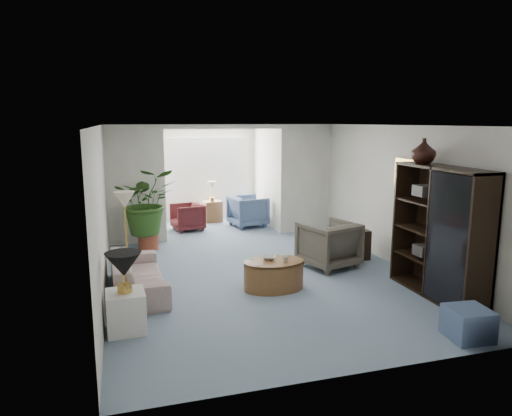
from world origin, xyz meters
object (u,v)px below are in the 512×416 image
object	(u,v)px
plant_pot	(148,242)
sunroom_table	(212,212)
end_table	(126,312)
ottoman	(468,323)
coffee_cup	(285,259)
table_lamp	(123,265)
sunroom_chair_maroon	(187,217)
wingback_chair	(329,244)
cabinet_urn	(424,151)
side_table_dark	(355,244)
coffee_table	(274,275)
coffee_bowl	(269,258)
entertainment_cabinet	(440,232)
sofa	(138,274)
framed_picture	(407,173)
floor_lamp	(124,200)
sunroom_chair_blue	(248,211)

from	to	relation	value
plant_pot	sunroom_table	xyz separation A→B (m)	(1.76, 2.22, 0.11)
end_table	ottoman	xyz separation A→B (m)	(3.92, -1.36, -0.07)
coffee_cup	plant_pot	bearing A→B (deg)	122.12
end_table	table_lamp	bearing A→B (deg)	0.00
sunroom_chair_maroon	sunroom_table	bearing A→B (deg)	125.05
end_table	table_lamp	size ratio (longest dim) A/B	1.16
end_table	table_lamp	world-z (taller)	table_lamp
wingback_chair	cabinet_urn	bearing A→B (deg)	110.15
side_table_dark	coffee_cup	bearing A→B (deg)	-146.90
coffee_cup	coffee_table	bearing A→B (deg)	146.31
coffee_table	coffee_bowl	size ratio (longest dim) A/B	4.30
entertainment_cabinet	sunroom_chair_maroon	xyz separation A→B (m)	(-2.95, 5.30, -0.65)
sunroom_table	sofa	bearing A→B (deg)	-113.95
cabinet_urn	sunroom_table	xyz separation A→B (m)	(-2.20, 5.55, -1.85)
coffee_bowl	entertainment_cabinet	size ratio (longest dim) A/B	0.11
coffee_table	framed_picture	bearing A→B (deg)	6.87
side_table_dark	cabinet_urn	bearing A→B (deg)	-81.20
coffee_bowl	side_table_dark	world-z (taller)	side_table_dark
coffee_bowl	wingback_chair	size ratio (longest dim) A/B	0.25
coffee_cup	entertainment_cabinet	size ratio (longest dim) A/B	0.05
entertainment_cabinet	cabinet_urn	xyz separation A→B (m)	(0.00, 0.50, 1.16)
coffee_bowl	side_table_dark	distance (m)	2.29
side_table_dark	cabinet_urn	world-z (taller)	cabinet_urn
framed_picture	floor_lamp	world-z (taller)	framed_picture
floor_lamp	entertainment_cabinet	xyz separation A→B (m)	(4.39, -2.55, -0.28)
sofa	side_table_dark	world-z (taller)	side_table_dark
framed_picture	floor_lamp	size ratio (longest dim) A/B	1.39
sunroom_chair_maroon	sunroom_table	distance (m)	1.06
ottoman	table_lamp	bearing A→B (deg)	160.89
floor_lamp	table_lamp	bearing A→B (deg)	-91.60
end_table	sunroom_chair_maroon	distance (m)	5.46
sunroom_chair_maroon	framed_picture	bearing A→B (deg)	28.12
floor_lamp	framed_picture	bearing A→B (deg)	-15.76
table_lamp	cabinet_urn	bearing A→B (deg)	5.76
side_table_dark	ottoman	world-z (taller)	side_table_dark
table_lamp	end_table	bearing A→B (deg)	0.00
sunroom_chair_blue	table_lamp	bearing A→B (deg)	140.18
plant_pot	sunroom_chair_blue	distance (m)	2.92
cabinet_urn	ottoman	xyz separation A→B (m)	(-0.54, -1.81, -1.93)
sunroom_table	end_table	bearing A→B (deg)	-110.68
table_lamp	ottoman	size ratio (longest dim) A/B	0.94
coffee_cup	wingback_chair	world-z (taller)	wingback_chair
cabinet_urn	sunroom_chair_blue	distance (m)	5.31
framed_picture	sunroom_chair_blue	xyz separation A→B (m)	(-1.68, 4.06, -1.32)
coffee_bowl	plant_pot	xyz separation A→B (m)	(-1.67, 2.78, -0.32)
floor_lamp	sunroom_table	distance (m)	4.25
coffee_bowl	ottoman	world-z (taller)	coffee_bowl
table_lamp	sunroom_table	distance (m)	6.44
framed_picture	plant_pot	distance (m)	5.15
end_table	coffee_cup	bearing A→B (deg)	18.52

